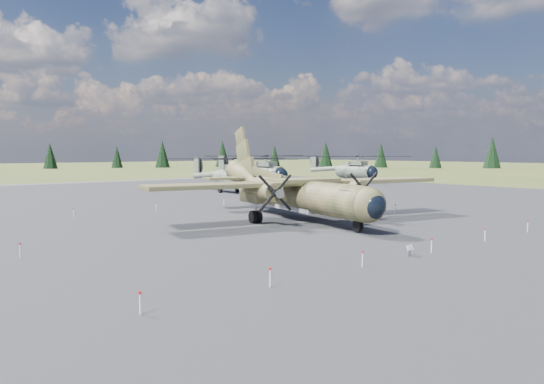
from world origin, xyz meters
TOP-DOWN VIEW (x-y plane):
  - ground at (0.00, 0.00)m, footprint 500.00×500.00m
  - apron at (0.00, 10.00)m, footprint 120.00×120.00m
  - transport_plane at (6.24, 2.58)m, footprint 26.79×24.06m
  - helicopter_near at (18.76, 29.35)m, footprint 21.28×23.73m
  - helicopter_mid at (30.95, 37.50)m, footprint 20.97×24.42m
  - helicopter_far at (52.29, 36.26)m, footprint 20.03×23.46m
  - info_placard_left at (0.32, -13.27)m, footprint 0.42×0.22m
  - info_placard_right at (0.11, -13.31)m, footprint 0.42×0.22m
  - barrier_fence at (-0.46, -0.08)m, footprint 33.12×29.62m
  - treeline at (7.06, -3.64)m, footprint 343.71×338.91m

SIDE VIEW (x-z plane):
  - ground at x=0.00m, z-range 0.00..0.00m
  - apron at x=0.00m, z-range -0.02..0.02m
  - info_placard_right at x=0.11m, z-range 0.11..0.74m
  - info_placard_left at x=0.32m, z-range 0.11..0.74m
  - barrier_fence at x=-0.46m, z-range 0.08..0.93m
  - transport_plane at x=6.24m, z-range -1.88..6.97m
  - helicopter_near at x=18.76m, z-range 1.03..5.96m
  - helicopter_far at x=52.29m, z-range 1.05..6.07m
  - helicopter_mid at x=30.95m, z-range 1.09..6.29m
  - treeline at x=7.06m, z-range -0.71..10.27m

